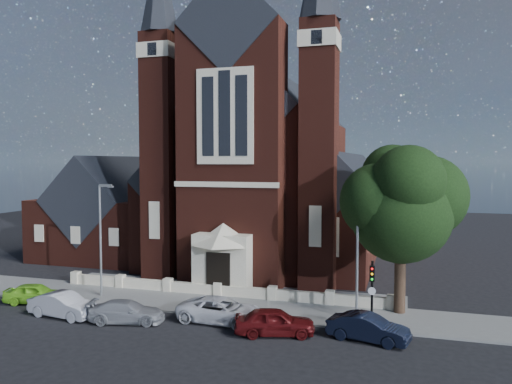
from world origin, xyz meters
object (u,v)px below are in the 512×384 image
Objects in this scene: street_tree at (403,206)px; street_lamp_right at (359,246)px; street_lamp_left at (101,233)px; car_dark_red at (275,322)px; car_lime_van at (35,293)px; traffic_signal at (372,286)px; car_silver_a at (63,305)px; parish_hall at (113,217)px; car_navy at (368,328)px; car_white_suv at (221,310)px; church at (276,176)px; car_silver_b at (127,312)px.

street_tree reaches higher than street_lamp_right.
street_lamp_right is (-2.51, -1.71, -2.36)m from street_tree.
street_lamp_left reaches higher than car_dark_red.
car_lime_van is 17.33m from car_dark_red.
car_silver_a is (-18.56, -3.11, -1.83)m from traffic_signal.
street_lamp_right is at bearing -68.23° from car_silver_a.
parish_hall is 29.62m from street_lamp_right.
parish_hall is 32.27m from car_navy.
car_navy is at bearing -32.94° from parish_hall.
car_navy is at bearing -107.80° from street_tree.
street_lamp_left is 19.55m from car_navy.
car_white_suv is (-7.86, -2.81, -3.86)m from street_lamp_right.
church reaches higher than traffic_signal.
parish_hall reaches higher than street_lamp_right.
church is 20.84m from street_lamp_left.
car_dark_red is (-4.22, -4.01, -3.83)m from street_lamp_right.
street_lamp_left reaches higher than traffic_signal.
street_tree is at bearing -53.83° from church.
traffic_signal is 9.04m from car_white_suv.
car_dark_red is at bearing -75.66° from church.
traffic_signal is 14.63m from car_silver_b.
car_dark_red reaches higher than car_white_suv.
car_white_suv is at bearing -15.49° from street_lamp_left.
street_lamp_right reaches higher than car_white_suv.
church is 23.10m from car_white_suv.
car_silver_b is 5.70m from car_white_suv.
church is 8.72× the size of traffic_signal.
church is at bearing 118.04° from street_lamp_right.
street_lamp_right is 2.00× the size of car_lime_van.
street_lamp_left is at bearing -59.98° from parish_hall.
car_silver_b is 9.10m from car_dark_red.
car_white_suv is 1.21× the size of car_navy.
car_dark_red is (-6.73, -5.72, -6.20)m from street_tree.
car_lime_van reaches higher than car_silver_b.
traffic_signal reaches higher than car_white_suv.
car_dark_red is 1.02× the size of car_navy.
car_dark_red reaches higher than car_silver_b.
street_tree is 18.11m from car_silver_b.
street_tree is 5.70m from traffic_signal.
traffic_signal is 0.87× the size of car_silver_a.
car_silver_b is 0.86× the size of car_white_suv.
street_lamp_left reaches higher than car_silver_b.
car_lime_van is (-22.41, -1.10, -1.89)m from traffic_signal.
church is 2.86× the size of parish_hall.
street_lamp_right is 2.02× the size of traffic_signal.
car_silver_b is (-14.21, -2.90, -1.92)m from traffic_signal.
street_tree is 2.44× the size of car_navy.
street_lamp_left is (-7.91, -18.94, -3.59)m from church.
church is 25.90m from car_silver_a.
car_white_suv is 3.83m from car_dark_red.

